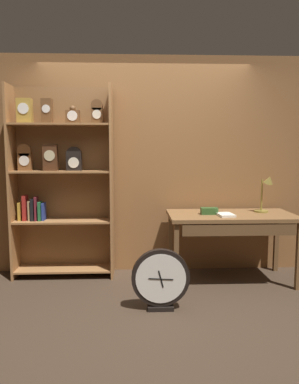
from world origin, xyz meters
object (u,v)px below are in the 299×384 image
desk_lamp (266,192)px  round_clock_large (161,279)px  toolbox_small (209,211)px  workbench (232,221)px  bookshelf (60,178)px  open_repair_manual (226,215)px

desk_lamp → round_clock_large: desk_lamp is taller
toolbox_small → workbench: bearing=-2.0°
desk_lamp → round_clock_large: 1.66m
bookshelf → round_clock_large: 1.72m
workbench → round_clock_large: workbench is taller
workbench → round_clock_large: bearing=-140.2°
round_clock_large → bookshelf: bearing=137.9°
open_repair_manual → round_clock_large: size_ratio=0.38×
workbench → open_repair_manual: size_ratio=6.39×
desk_lamp → open_repair_manual: 0.59m
toolbox_small → open_repair_manual: size_ratio=0.84×
desk_lamp → round_clock_large: (-1.26, -0.80, -0.72)m
bookshelf → workbench: 2.03m
bookshelf → open_repair_manual: 1.93m
round_clock_large → toolbox_small: bearing=50.3°
bookshelf → desk_lamp: size_ratio=5.08×
workbench → open_repair_manual: (-0.10, -0.10, 0.10)m
workbench → toolbox_small: toolbox_small is taller
bookshelf → toolbox_small: size_ratio=11.98×
bookshelf → round_clock_large: bookshelf is taller
workbench → round_clock_large: (-0.85, -0.71, -0.40)m
open_repair_manual → bookshelf: bearing=162.6°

